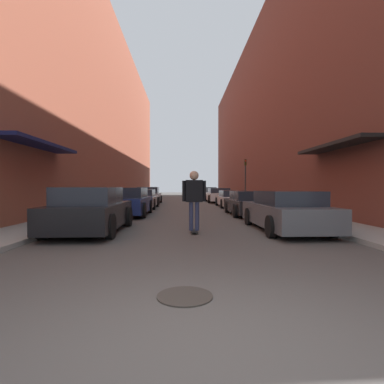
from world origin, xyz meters
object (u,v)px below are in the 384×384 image
Objects in this scene: parked_car_left_0 at (91,211)px; parked_car_right_4 at (212,194)px; parked_car_left_2 at (141,199)px; manhole_cover at (185,296)px; traffic_light at (245,176)px; skateboarder at (194,195)px; parked_car_right_5 at (209,193)px; parked_car_right_2 at (232,199)px; parked_car_right_0 at (285,211)px; parked_car_left_3 at (149,196)px; parked_car_right_3 at (218,195)px; parked_car_left_1 at (127,202)px; parked_car_right_1 at (250,203)px.

parked_car_left_0 is 1.00× the size of parked_car_right_4.
manhole_cover is (2.72, -15.57, -0.58)m from parked_car_left_2.
manhole_cover is 19.40m from traffic_light.
skateboarder is 5.32m from manhole_cover.
parked_car_left_0 is 23.93m from parked_car_right_4.
parked_car_right_2 is at bearing -89.85° from parked_car_right_5.
parked_car_left_0 is 0.96× the size of parked_car_right_0.
parked_car_left_3 is 6.25m from parked_car_right_3.
parked_car_left_1 is 1.02× the size of parked_car_right_5.
parked_car_right_0 is at bearing -90.68° from parked_car_right_2.
parked_car_left_2 reaches higher than manhole_cover.
parked_car_left_3 is 7.96m from traffic_light.
parked_car_right_0 is 0.94× the size of parked_car_right_2.
parked_car_left_0 is at bearing -102.22° from parked_car_right_5.
parked_car_right_4 is at bearing 82.96° from skateboarder.
parked_car_right_3 is 1.15× the size of parked_car_right_5.
parked_car_right_2 is at bearing -122.77° from traffic_light.
parked_car_right_3 is (5.94, 1.93, -0.02)m from parked_car_left_3.
parked_car_right_2 is at bearing 78.64° from manhole_cover.
parked_car_right_1 is 22.82m from parked_car_right_5.
skateboarder is at bearing -107.98° from traffic_light.
skateboarder is at bearing -97.04° from parked_car_right_4.
skateboarder is (-2.89, -23.39, 0.55)m from parked_car_right_4.
manhole_cover is (-0.32, -5.19, -1.13)m from skateboarder.
parked_car_left_1 is 5.92m from parked_car_right_1.
parked_car_left_2 is at bearing 99.90° from manhole_cover.
parked_car_right_1 is (6.05, -10.22, -0.08)m from parked_car_left_3.
parked_car_left_1 is 0.97× the size of parked_car_right_0.
parked_car_right_1 is (5.92, -0.02, -0.08)m from parked_car_left_1.
parked_car_left_0 reaches higher than parked_car_left_1.
skateboarder is (-3.01, -11.38, 0.59)m from parked_car_right_2.
manhole_cover is at bearing -95.60° from parked_car_right_5.
parked_car_right_2 is 2.55× the size of skateboarder.
parked_car_left_3 is at bearing 101.27° from skateboarder.
parked_car_left_3 is 9.79m from parked_car_right_4.
parked_car_right_3 is 23.01m from manhole_cover.
parked_car_right_3 is (-0.06, 17.23, 0.02)m from parked_car_right_0.
parked_car_left_1 is at bearing 88.68° from parked_car_left_0.
skateboarder reaches higher than parked_car_right_0.
parked_car_left_2 is at bearing -157.11° from traffic_light.
skateboarder is at bearing -172.65° from parked_car_right_0.
parked_car_left_0 reaches higher than manhole_cover.
parked_car_right_3 is at bearing 90.21° from parked_car_right_0.
traffic_light is at bearing 72.02° from skateboarder.
parked_car_left_0 is at bearing -119.43° from traffic_light.
parked_car_right_4 is at bearing 98.61° from traffic_light.
manhole_cover is at bearing -80.10° from parked_car_left_2.
parked_car_left_1 reaches higher than parked_car_right_1.
parked_car_right_4 is (-0.12, 12.01, 0.03)m from parked_car_right_2.
parked_car_left_0 is 12.73m from parked_car_right_2.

